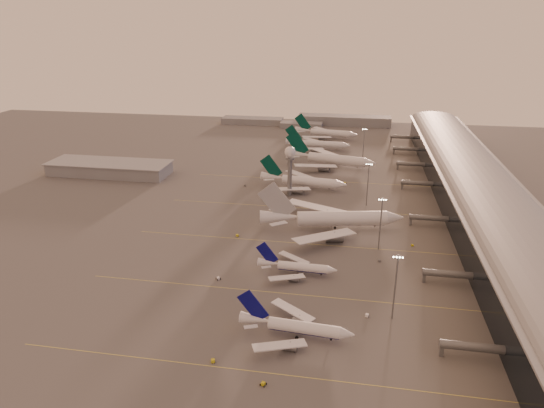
# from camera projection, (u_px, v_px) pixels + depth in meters

# --- Properties ---
(ground) EXTENTS (700.00, 700.00, 0.00)m
(ground) POSITION_uv_depth(u_px,v_px,m) (232.00, 303.00, 179.45)
(ground) COLOR #514F4F
(ground) RESTS_ON ground
(taxiway_markings) EXTENTS (180.00, 185.25, 0.02)m
(taxiway_markings) POSITION_uv_depth(u_px,v_px,m) (324.00, 244.00, 226.16)
(taxiway_markings) COLOR #D7C64B
(taxiway_markings) RESTS_ON ground
(terminal) EXTENTS (57.00, 362.00, 23.04)m
(terminal) POSITION_uv_depth(u_px,v_px,m) (477.00, 194.00, 259.71)
(terminal) COLOR black
(terminal) RESTS_ON ground
(hangar) EXTENTS (82.00, 27.00, 8.50)m
(hangar) POSITION_uv_depth(u_px,v_px,m) (110.00, 168.00, 325.75)
(hangar) COLOR slate
(hangar) RESTS_ON ground
(radar_tower) EXTENTS (6.40, 6.40, 31.10)m
(radar_tower) POSITION_uv_depth(u_px,v_px,m) (290.00, 161.00, 281.47)
(radar_tower) COLOR slate
(radar_tower) RESTS_ON ground
(mast_a) EXTENTS (3.60, 0.56, 25.00)m
(mast_a) POSITION_uv_depth(u_px,v_px,m) (395.00, 284.00, 165.27)
(mast_a) COLOR slate
(mast_a) RESTS_ON ground
(mast_b) EXTENTS (3.60, 0.56, 25.00)m
(mast_b) POSITION_uv_depth(u_px,v_px,m) (381.00, 221.00, 216.32)
(mast_b) COLOR slate
(mast_b) RESTS_ON ground
(mast_c) EXTENTS (3.60, 0.56, 25.00)m
(mast_c) POSITION_uv_depth(u_px,v_px,m) (368.00, 182.00, 267.69)
(mast_c) COLOR slate
(mast_c) RESTS_ON ground
(mast_d) EXTENTS (3.60, 0.56, 25.00)m
(mast_d) POSITION_uv_depth(u_px,v_px,m) (364.00, 143.00, 350.77)
(mast_d) COLOR slate
(mast_d) RESTS_ON ground
(distant_horizon) EXTENTS (165.00, 37.50, 9.00)m
(distant_horizon) POSITION_uv_depth(u_px,v_px,m) (316.00, 121.00, 476.60)
(distant_horizon) COLOR slate
(distant_horizon) RESTS_ON ground
(narrowbody_near) EXTENTS (39.38, 31.35, 15.38)m
(narrowbody_near) POSITION_uv_depth(u_px,v_px,m) (296.00, 328.00, 159.57)
(narrowbody_near) COLOR silver
(narrowbody_near) RESTS_ON ground
(narrowbody_mid) EXTENTS (33.78, 26.95, 13.20)m
(narrowbody_mid) POSITION_uv_depth(u_px,v_px,m) (297.00, 268.00, 199.01)
(narrowbody_mid) COLOR silver
(narrowbody_mid) RESTS_ON ground
(widebody_white) EXTENTS (71.67, 56.91, 25.45)m
(widebody_white) POSITION_uv_depth(u_px,v_px,m) (332.00, 222.00, 239.94)
(widebody_white) COLOR silver
(widebody_white) RESTS_ON ground
(greentail_a) EXTENTS (54.82, 44.02, 19.96)m
(greentail_a) POSITION_uv_depth(u_px,v_px,m) (303.00, 183.00, 298.71)
(greentail_a) COLOR silver
(greentail_a) RESTS_ON ground
(greentail_b) EXTENTS (64.98, 51.92, 23.94)m
(greentail_b) POSITION_uv_depth(u_px,v_px,m) (330.00, 161.00, 342.11)
(greentail_b) COLOR silver
(greentail_b) RESTS_ON ground
(greentail_c) EXTENTS (52.44, 42.21, 19.05)m
(greentail_c) POSITION_uv_depth(u_px,v_px,m) (318.00, 145.00, 387.46)
(greentail_c) COLOR silver
(greentail_c) RESTS_ON ground
(greentail_d) EXTENTS (56.52, 45.29, 20.65)m
(greentail_d) POSITION_uv_depth(u_px,v_px,m) (326.00, 134.00, 423.36)
(greentail_d) COLOR silver
(greentail_d) RESTS_ON ground
(gsv_truck_a) EXTENTS (6.12, 4.31, 2.34)m
(gsv_truck_a) POSITION_uv_depth(u_px,v_px,m) (214.00, 359.00, 148.12)
(gsv_truck_a) COLOR gold
(gsv_truck_a) RESTS_ON ground
(gsv_tug_near) EXTENTS (3.12, 3.97, 0.99)m
(gsv_tug_near) POSITION_uv_depth(u_px,v_px,m) (263.00, 384.00, 139.01)
(gsv_tug_near) COLOR gold
(gsv_tug_near) RESTS_ON ground
(gsv_catering_a) EXTENTS (5.85, 3.98, 4.41)m
(gsv_catering_a) POSITION_uv_depth(u_px,v_px,m) (368.00, 312.00, 170.23)
(gsv_catering_a) COLOR white
(gsv_catering_a) RESTS_ON ground
(gsv_tug_mid) EXTENTS (4.02, 4.08, 1.02)m
(gsv_tug_mid) POSITION_uv_depth(u_px,v_px,m) (218.00, 278.00, 195.28)
(gsv_tug_mid) COLOR white
(gsv_tug_mid) RESTS_ON ground
(gsv_truck_b) EXTENTS (5.12, 3.46, 1.95)m
(gsv_truck_b) POSITION_uv_depth(u_px,v_px,m) (380.00, 260.00, 209.47)
(gsv_truck_b) COLOR #55575A
(gsv_truck_b) RESTS_ON ground
(gsv_truck_c) EXTENTS (6.01, 5.19, 2.38)m
(gsv_truck_c) POSITION_uv_depth(u_px,v_px,m) (238.00, 234.00, 233.59)
(gsv_truck_c) COLOR gold
(gsv_truck_c) RESTS_ON ground
(gsv_catering_b) EXTENTS (4.79, 3.45, 3.60)m
(gsv_catering_b) POSITION_uv_depth(u_px,v_px,m) (413.00, 243.00, 223.43)
(gsv_catering_b) COLOR gold
(gsv_catering_b) RESTS_ON ground
(gsv_truck_d) EXTENTS (2.71, 6.01, 2.35)m
(gsv_truck_d) POSITION_uv_depth(u_px,v_px,m) (245.00, 184.00, 303.83)
(gsv_truck_d) COLOR #55575A
(gsv_truck_d) RESTS_ON ground
(gsv_tug_hangar) EXTENTS (4.12, 3.75, 1.01)m
(gsv_tug_hangar) POSITION_uv_depth(u_px,v_px,m) (345.00, 183.00, 307.61)
(gsv_tug_hangar) COLOR gold
(gsv_tug_hangar) RESTS_ON ground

